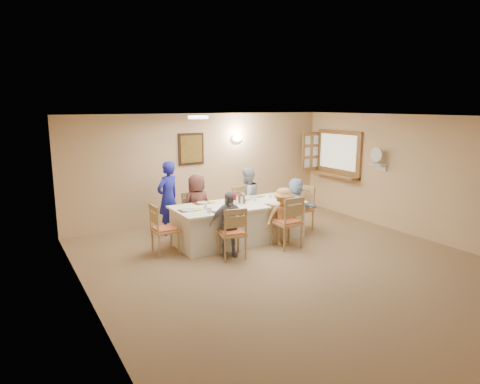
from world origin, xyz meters
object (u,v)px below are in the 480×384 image
chair_right_end (301,208)px  diner_front_left (229,224)px  diner_back_right (247,198)px  chair_left_end (165,229)px  chair_front_left (232,232)px  dining_table (239,222)px  caregiver (168,198)px  serving_hatch (339,154)px  diner_back_left (197,206)px  chair_front_right (287,221)px  diner_front_right (283,217)px  condiment_ketchup (234,198)px  desk_fan (378,158)px  diner_right_end (296,205)px  chair_back_right (244,207)px  chair_back_left (195,214)px

chair_right_end → diner_front_left: (-2.15, -0.68, 0.12)m
diner_back_right → chair_left_end: bearing=6.3°
chair_front_left → diner_back_right: diner_back_right is taller
dining_table → caregiver: (-1.05, 1.15, 0.40)m
dining_table → diner_back_right: 0.95m
serving_hatch → diner_back_left: (-3.91, -0.10, -0.85)m
chair_right_end → caregiver: 2.86m
chair_front_left → diner_front_left: diner_front_left is taller
dining_table → chair_front_right: size_ratio=2.60×
diner_back_right → diner_front_right: diner_back_right is taller
chair_front_right → condiment_ketchup: (-0.69, 0.83, 0.38)m
serving_hatch → desk_fan: bearing=-94.7°
serving_hatch → diner_front_left: serving_hatch is taller
serving_hatch → diner_right_end: bearing=-157.7°
chair_left_end → diner_right_end: (2.97, 0.00, 0.11)m
caregiver → chair_left_end: bearing=41.0°
chair_back_right → chair_front_right: 1.60m
chair_back_left → chair_front_left: chair_front_left is taller
desk_fan → diner_right_end: size_ratio=0.26×
diner_back_right → diner_right_end: size_ratio=1.17×
diner_back_right → dining_table: bearing=37.3°
diner_back_left → caregiver: size_ratio=0.84×
diner_right_end → chair_back_left: bearing=70.4°
chair_right_end → chair_left_end: bearing=-94.8°
diner_front_right → dining_table: bearing=141.5°
serving_hatch → diner_back_left: 4.00m
diner_front_right → chair_front_left: bearing=-164.2°
diner_back_left → chair_right_end: bearing=153.5°
caregiver → condiment_ketchup: size_ratio=6.01×
diner_front_right → desk_fan: bearing=12.4°
chair_front_right → diner_front_left: bearing=-6.0°
chair_back_left → chair_front_right: chair_front_right is taller
chair_front_left → diner_back_right: 1.92m
chair_left_end → diner_right_end: diner_right_end is taller
diner_front_left → diner_back_left: bearing=101.9°
serving_hatch → condiment_ketchup: 3.53m
chair_front_left → diner_front_right: bearing=-164.5°
chair_right_end → diner_back_right: (-0.95, 0.68, 0.20)m
chair_back_right → diner_front_left: diner_front_left is taller
serving_hatch → caregiver: size_ratio=0.96×
serving_hatch → condiment_ketchup: size_ratio=5.80×
desk_fan → condiment_ketchup: 3.41m
chair_back_right → chair_back_left: bearing=173.8°
caregiver → diner_back_right: bearing=138.6°
chair_back_left → chair_left_end: 1.24m
chair_back_left → chair_front_left: size_ratio=0.94×
diner_back_right → diner_front_left: (-1.20, -1.36, -0.08)m
serving_hatch → chair_back_right: serving_hatch is taller
serving_hatch → chair_front_right: serving_hatch is taller
diner_front_right → diner_right_end: bearing=49.7°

